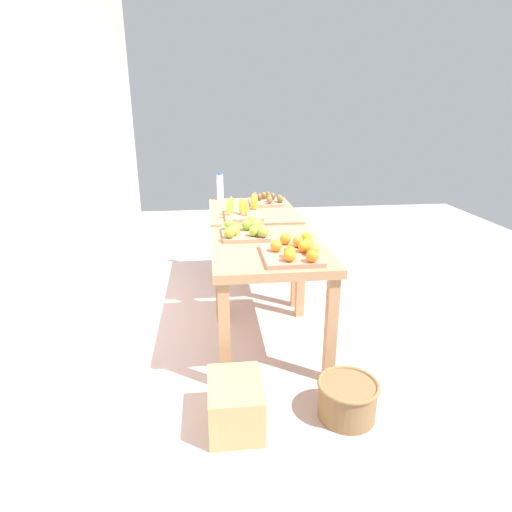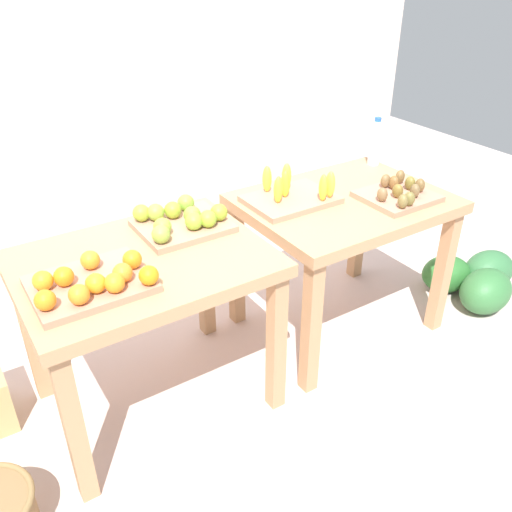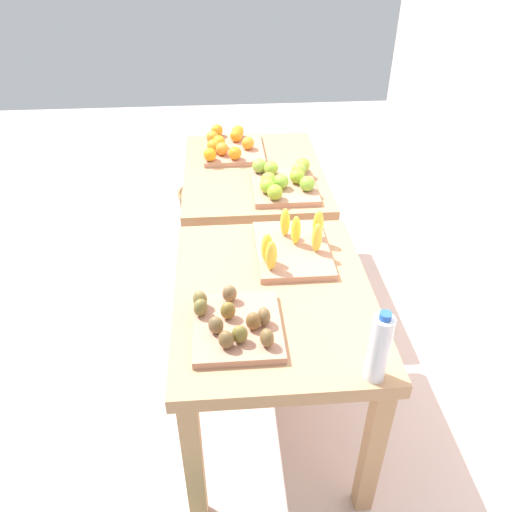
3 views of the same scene
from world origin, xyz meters
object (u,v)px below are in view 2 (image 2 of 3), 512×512
Objects in this scene: display_table_left at (145,282)px; kiwi_bin at (399,194)px; display_table_right at (343,219)px; apple_bin at (181,221)px; banana_crate at (292,195)px; water_bottle at (375,143)px; orange_bin at (92,281)px; watermelon_pile at (476,279)px.

display_table_left is 2.89× the size of kiwi_bin.
display_table_right is at bearing 0.00° from display_table_left.
apple_bin is at bearing 164.24° from kiwi_bin.
banana_crate reaches higher than kiwi_bin.
display_table_right is 3.72× the size of water_bottle.
water_bottle is at bearing 31.33° from display_table_right.
water_bottle reaches higher than apple_bin.
orange_bin is at bearing -151.74° from apple_bin.
apple_bin is 0.96× the size of banana_crate.
water_bottle reaches higher than banana_crate.
display_table_left is 2.23× the size of orange_bin.
display_table_left is 0.34m from apple_bin.
water_bottle is at bearing 60.53° from kiwi_bin.
banana_crate reaches higher than watermelon_pile.
watermelon_pile is at bearing -7.57° from display_table_left.
orange_bin reaches higher than display_table_right.
display_table_left is 1.63m from water_bottle.
display_table_left is 1.66× the size of watermelon_pile.
orange_bin is at bearing -152.83° from display_table_left.
banana_crate is 1.57× the size of water_bottle.
kiwi_bin reaches higher than display_table_left.
display_table_left is at bearing 27.17° from orange_bin.
apple_bin reaches higher than kiwi_bin.
kiwi_bin is at bearing -37.10° from display_table_right.
water_bottle is (0.25, 0.45, 0.10)m from kiwi_bin.
kiwi_bin is at bearing -29.80° from banana_crate.
watermelon_pile is at bearing -16.51° from display_table_right.
water_bottle is (0.47, 0.28, 0.25)m from display_table_right.
watermelon_pile is (0.70, -0.11, -0.70)m from kiwi_bin.
water_bottle is at bearing 13.47° from banana_crate.
display_table_left is at bearing -172.70° from banana_crate.
display_table_right is at bearing 163.49° from watermelon_pile.
water_bottle is 0.45× the size of watermelon_pile.
watermelon_pile is (2.28, -0.14, -0.71)m from orange_bin.
water_bottle is at bearing 128.63° from watermelon_pile.
banana_crate is 0.75m from water_bottle.
display_table_right reaches higher than watermelon_pile.
display_table_right is at bearing -148.67° from water_bottle.
water_bottle is 1.07m from watermelon_pile.
orange_bin is at bearing 178.76° from kiwi_bin.
orange_bin reaches higher than kiwi_bin.
water_bottle reaches higher than watermelon_pile.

